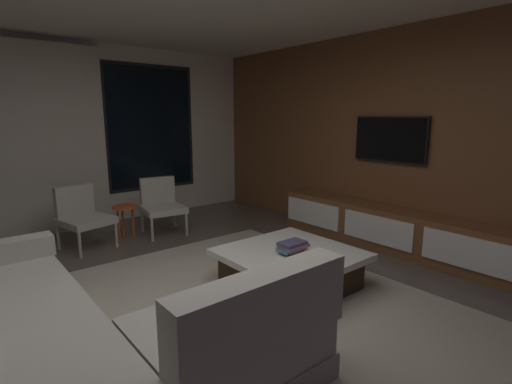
{
  "coord_description": "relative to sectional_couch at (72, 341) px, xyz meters",
  "views": [
    {
      "loc": [
        -1.39,
        -2.36,
        1.62
      ],
      "look_at": [
        0.95,
        0.47,
        0.9
      ],
      "focal_mm": 26.61,
      "sensor_mm": 36.0,
      "label": 1
    }
  ],
  "objects": [
    {
      "name": "accent_chair_near_window",
      "position": [
        1.84,
        2.57,
        0.14
      ],
      "size": [
        0.62,
        0.64,
        0.78
      ],
      "color": "#B2ADA0",
      "rests_on": "floor"
    },
    {
      "name": "coffee_table",
      "position": [
        1.99,
        0.13,
        -0.1
      ],
      "size": [
        1.16,
        1.16,
        0.36
      ],
      "color": "#2F2211",
      "rests_on": "floor"
    },
    {
      "name": "media_console",
      "position": [
        3.7,
        0.1,
        -0.04
      ],
      "size": [
        0.46,
        3.1,
        0.52
      ],
      "color": "brown",
      "rests_on": "floor"
    },
    {
      "name": "side_stool",
      "position": [
        1.33,
        2.61,
        0.08
      ],
      "size": [
        0.32,
        0.32,
        0.46
      ],
      "color": "#BF4C1E",
      "rests_on": "floor"
    },
    {
      "name": "accent_chair_by_curtain",
      "position": [
        0.79,
        2.61,
        0.14
      ],
      "size": [
        0.66,
        0.67,
        0.78
      ],
      "color": "#B2ADA0",
      "rests_on": "floor"
    },
    {
      "name": "mounted_tv",
      "position": [
        3.88,
        0.29,
        1.06
      ],
      "size": [
        0.05,
        0.98,
        0.57
      ],
      "color": "black"
    },
    {
      "name": "back_wall_with_window",
      "position": [
        0.87,
        3.66,
        1.05
      ],
      "size": [
        6.6,
        0.3,
        2.7
      ],
      "color": "silver",
      "rests_on": "floor"
    },
    {
      "name": "area_rug",
      "position": [
        1.28,
        -0.06,
        -0.28
      ],
      "size": [
        3.2,
        3.8,
        0.01
      ],
      "primitive_type": "cube",
      "color": "#ADA391",
      "rests_on": "floor"
    },
    {
      "name": "floor",
      "position": [
        0.93,
        0.04,
        -0.29
      ],
      "size": [
        9.2,
        9.2,
        0.0
      ],
      "primitive_type": "plane",
      "color": "#564C44"
    },
    {
      "name": "sectional_couch",
      "position": [
        0.0,
        0.0,
        0.0
      ],
      "size": [
        1.98,
        2.5,
        0.82
      ],
      "color": "gray",
      "rests_on": "floor"
    },
    {
      "name": "media_wall",
      "position": [
        3.99,
        0.04,
        1.06
      ],
      "size": [
        0.12,
        7.8,
        2.7
      ],
      "color": "brown",
      "rests_on": "floor"
    },
    {
      "name": "book_stack_on_coffee_table",
      "position": [
        1.97,
        0.09,
        0.13
      ],
      "size": [
        0.29,
        0.19,
        0.11
      ],
      "color": "#CF7C45",
      "rests_on": "coffee_table"
    }
  ]
}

